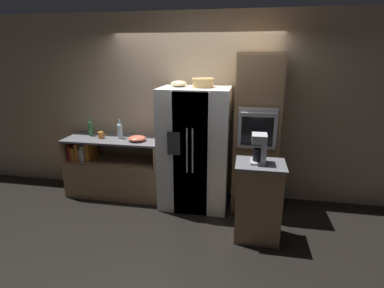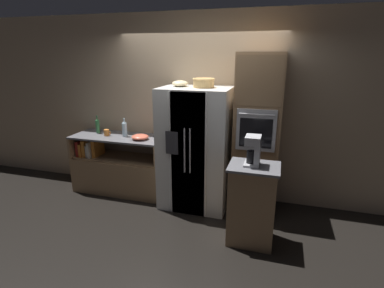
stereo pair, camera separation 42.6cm
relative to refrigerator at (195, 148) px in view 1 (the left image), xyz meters
name	(u,v)px [view 1 (the left image)]	position (x,y,z in m)	size (l,w,h in m)	color
ground_plane	(191,204)	(-0.06, -0.05, -0.88)	(20.00, 20.00, 0.00)	black
wall_back	(196,108)	(-0.06, 0.43, 0.52)	(12.00, 0.06, 2.80)	tan
counter_left	(115,173)	(-1.33, 0.09, -0.53)	(1.53, 0.62, 0.94)	#93704C
refrigerator	(195,148)	(0.00, 0.00, 0.00)	(0.98, 0.82, 1.76)	silver
wall_oven	(256,134)	(0.86, 0.10, 0.24)	(0.61, 0.65, 2.23)	#93704C
island_counter	(258,201)	(0.91, -0.74, -0.39)	(0.58, 0.47, 0.98)	#93704C
wicker_basket	(203,82)	(0.11, 0.01, 0.95)	(0.30, 0.30, 0.13)	tan
fruit_bowl	(179,84)	(-0.24, 0.04, 0.92)	(0.23, 0.23, 0.08)	beige
bottle_tall	(90,128)	(-1.73, 0.16, 0.19)	(0.06, 0.06, 0.30)	#33723F
bottle_short	(120,130)	(-1.20, 0.10, 0.19)	(0.08, 0.08, 0.30)	silver
mug	(101,135)	(-1.50, 0.06, 0.11)	(0.12, 0.08, 0.10)	orange
mixing_bowl	(137,138)	(-0.89, 0.01, 0.10)	(0.26, 0.26, 0.08)	#DB664C
coffee_maker	(261,147)	(0.90, -0.73, 0.29)	(0.17, 0.22, 0.34)	#B2B2B7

